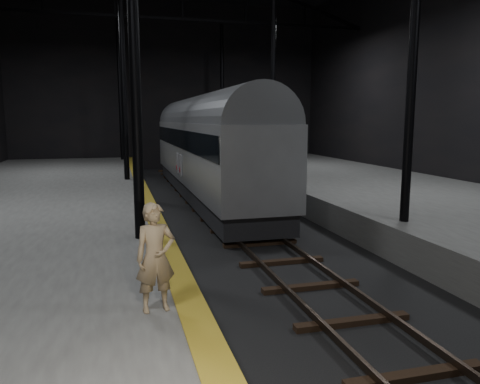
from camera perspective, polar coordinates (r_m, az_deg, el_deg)
name	(u,v)px	position (r m, az deg, el deg)	size (l,w,h in m)	color
ground	(243,231)	(16.80, 0.41, -4.76)	(44.00, 44.00, 0.00)	black
platform_left	(15,230)	(16.42, -25.78, -4.19)	(9.00, 43.80, 1.00)	#4B4B49
platform_right	(425,207)	(20.00, 21.62, -1.72)	(9.00, 43.80, 1.00)	#4B4B49
tactile_strip	(151,208)	(16.05, -10.84, -1.90)	(0.50, 43.80, 0.01)	olive
track	(243,229)	(16.79, 0.41, -4.54)	(2.40, 43.00, 0.24)	#3F3328
train	(206,143)	(23.12, -4.18, 5.97)	(2.81, 18.76, 5.01)	#A8AAB0
woman	(155,258)	(7.39, -10.27, -7.87)	(0.62, 0.41, 1.71)	#9A815E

